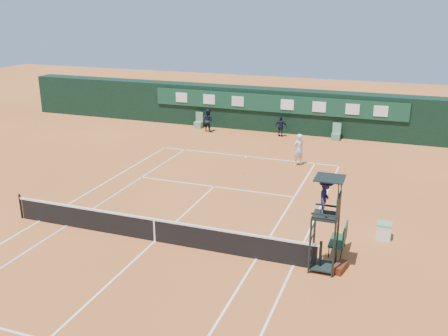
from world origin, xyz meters
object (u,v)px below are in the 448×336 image
Objects in this scene: player_bench at (341,238)px; player at (298,150)px; umpire_chair at (326,204)px; tennis_net at (154,229)px; cooler at (384,231)px.

player_bench is 10.44m from player.
tennis_net is at bearing -179.50° from umpire_chair.
player_bench is 0.65× the size of player.
tennis_net is 8.99m from cooler.
cooler is at bearing 60.22° from umpire_chair.
cooler is at bearing 50.83° from player_bench.
umpire_chair is (6.47, 0.06, 1.95)m from tennis_net.
cooler is at bearing 21.78° from tennis_net.
tennis_net is at bearing 29.33° from player.
tennis_net is 6.76m from umpire_chair.
umpire_chair is 4.34m from cooler.
player is (-5.12, 7.99, 0.59)m from cooler.
umpire_chair is 2.85× the size of player_bench.
tennis_net is 7.03× the size of player.
tennis_net is 7.06m from player_bench.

